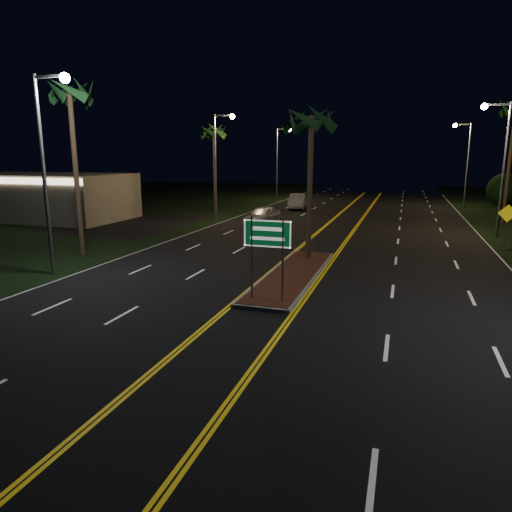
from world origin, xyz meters
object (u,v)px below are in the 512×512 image
at_px(median_island, 293,275).
at_px(palm_left_near, 69,95).
at_px(palm_median, 311,120).
at_px(shrub_far, 505,190).
at_px(commercial_building, 43,196).
at_px(streetlight_right_mid, 499,154).
at_px(warning_sign, 507,219).
at_px(streetlight_left_near, 49,152).
at_px(streetlight_left_far, 280,155).
at_px(palm_left_far, 214,132).
at_px(highway_sign, 267,242).
at_px(car_near, 263,214).
at_px(streetlight_left_mid, 219,154).
at_px(streetlight_right_far, 465,155).
at_px(car_far, 297,200).

xyz_separation_m(median_island, palm_left_near, (-12.50, 1.00, 8.60)).
height_order(palm_median, shrub_far, palm_median).
height_order(commercial_building, streetlight_right_mid, streetlight_right_mid).
distance_m(median_island, warning_sign, 15.60).
height_order(streetlight_left_near, streetlight_left_far, same).
bearing_deg(palm_left_far, streetlight_left_far, 82.22).
bearing_deg(palm_left_near, streetlight_left_near, -64.74).
bearing_deg(highway_sign, palm_left_near, 157.40).
bearing_deg(highway_sign, streetlight_left_near, 173.53).
distance_m(median_island, car_near, 16.74).
bearing_deg(streetlight_left_mid, car_near, -19.00).
xyz_separation_m(streetlight_right_mid, car_near, (-16.88, 0.50, -4.78)).
relative_size(commercial_building, streetlight_left_near, 1.67).
relative_size(streetlight_left_mid, palm_left_near, 0.92).
distance_m(highway_sign, car_near, 20.74).
height_order(shrub_far, warning_sign, shrub_far).
distance_m(median_island, streetlight_right_far, 37.00).
distance_m(highway_sign, streetlight_left_mid, 23.93).
xyz_separation_m(shrub_far, warning_sign, (-3.00, -17.86, -0.62)).
distance_m(streetlight_left_far, palm_median, 35.18).
bearing_deg(palm_left_near, car_far, 76.97).
bearing_deg(palm_left_far, streetlight_left_mid, -61.33).
relative_size(commercial_building, streetlight_left_far, 1.67).
relative_size(highway_sign, streetlight_right_far, 0.36).
bearing_deg(median_island, shrub_far, 64.55).
bearing_deg(shrub_far, streetlight_left_far, 161.86).
xyz_separation_m(streetlight_left_far, palm_left_near, (-1.89, -36.00, 3.02)).
distance_m(highway_sign, palm_median, 9.11).
bearing_deg(highway_sign, streetlight_left_far, 104.44).
xyz_separation_m(car_near, car_far, (0.04, 12.59, 0.03)).
bearing_deg(streetlight_left_near, streetlight_left_mid, 90.00).
bearing_deg(warning_sign, shrub_far, 83.86).
relative_size(commercial_building, streetlight_right_far, 1.67).
bearing_deg(car_near, streetlight_left_mid, 168.34).
relative_size(median_island, palm_left_far, 1.16).
bearing_deg(highway_sign, car_far, 100.92).
xyz_separation_m(median_island, streetlight_right_far, (10.61, 35.00, 5.57)).
xyz_separation_m(shrub_far, car_near, (-20.07, -13.50, -1.46)).
relative_size(highway_sign, streetlight_left_near, 0.36).
bearing_deg(streetlight_right_mid, car_far, 142.13).
height_order(palm_left_near, shrub_far, palm_left_near).
distance_m(commercial_building, streetlight_left_mid, 16.31).
xyz_separation_m(commercial_building, car_near, (19.73, 2.51, -1.13)).
distance_m(streetlight_left_far, shrub_far, 25.90).
bearing_deg(commercial_building, streetlight_left_near, -46.10).
bearing_deg(streetlight_left_far, streetlight_right_mid, -46.03).
height_order(commercial_building, streetlight_left_mid, streetlight_left_mid).
distance_m(streetlight_right_mid, warning_sign, 5.52).
relative_size(shrub_far, warning_sign, 1.51).
bearing_deg(highway_sign, streetlight_right_mid, 61.07).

